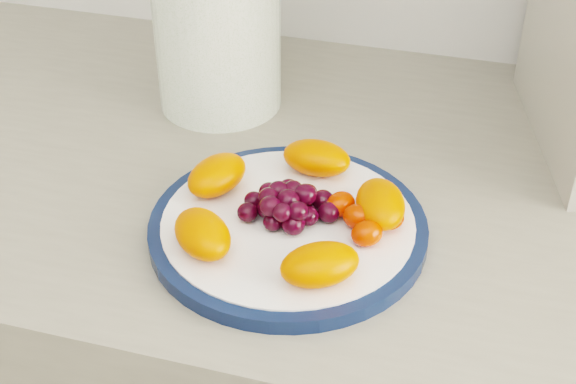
# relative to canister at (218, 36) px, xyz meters

# --- Properties ---
(plate_rim) EXTENTS (0.26, 0.26, 0.01)m
(plate_rim) POSITION_rel_canister_xyz_m (0.15, -0.22, -0.08)
(plate_rim) COLOR #0C1A3B
(plate_rim) RESTS_ON counter
(plate_face) EXTENTS (0.24, 0.24, 0.02)m
(plate_face) POSITION_rel_canister_xyz_m (0.15, -0.22, -0.08)
(plate_face) COLOR white
(plate_face) RESTS_ON counter
(canister) EXTENTS (0.15, 0.15, 0.17)m
(canister) POSITION_rel_canister_xyz_m (0.00, 0.00, 0.00)
(canister) COLOR #3C711C
(canister) RESTS_ON counter
(fruit_plate) EXTENTS (0.23, 0.22, 0.03)m
(fruit_plate) POSITION_rel_canister_xyz_m (0.15, -0.22, -0.05)
(fruit_plate) COLOR #FF4700
(fruit_plate) RESTS_ON plate_face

